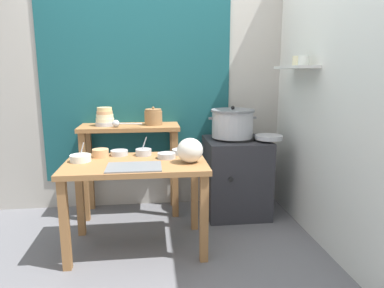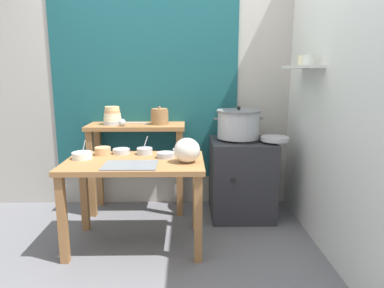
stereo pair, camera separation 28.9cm
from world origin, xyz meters
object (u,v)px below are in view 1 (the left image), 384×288
prep_table (136,175)px  prep_bowl_5 (100,153)px  prep_bowl_4 (182,151)px  back_shelf_table (130,147)px  plastic_bag (190,150)px  wide_pan (269,137)px  clay_pot (153,117)px  prep_bowl_1 (119,153)px  steamer_pot (232,123)px  prep_bowl_3 (80,158)px  serving_tray (134,167)px  ladle (117,124)px  prep_bowl_2 (166,155)px  prep_bowl_0 (144,152)px  bowl_stack_enamel (105,118)px  stove_block (236,176)px

prep_table → prep_bowl_5: (-0.29, 0.19, 0.15)m
prep_bowl_4 → back_shelf_table: bearing=131.5°
prep_bowl_4 → prep_table: bearing=-150.4°
plastic_bag → wide_pan: 0.99m
clay_pot → prep_bowl_1: clay_pot is taller
steamer_pot → prep_bowl_4: steamer_pot is taller
wide_pan → prep_bowl_3: bearing=-165.9°
serving_tray → prep_bowl_5: bearing=128.5°
plastic_bag → prep_bowl_1: plastic_bag is taller
wide_pan → clay_pot: bearing=166.5°
plastic_bag → ladle: bearing=131.2°
back_shelf_table → prep_bowl_2: back_shelf_table is taller
clay_pot → prep_bowl_0: clay_pot is taller
ladle → prep_bowl_3: ladle is taller
prep_bowl_5 → prep_bowl_1: bearing=16.1°
bowl_stack_enamel → prep_bowl_1: bowl_stack_enamel is taller
prep_bowl_4 → plastic_bag: bearing=-82.1°
prep_bowl_0 → ladle: bearing=121.2°
stove_block → wide_pan: wide_pan is taller
steamer_pot → prep_bowl_2: 0.88m
clay_pot → serving_tray: size_ratio=0.45×
back_shelf_table → clay_pot: bearing=0.0°
ladle → plastic_bag: (0.61, -0.70, -0.12)m
prep_bowl_5 → ladle: bearing=76.4°
plastic_bag → prep_bowl_3: plastic_bag is taller
ladle → plastic_bag: bearing=-48.8°
prep_bowl_4 → prep_bowl_0: bearing=-179.5°
bowl_stack_enamel → prep_bowl_3: bearing=-99.7°
clay_pot → bowl_stack_enamel: bearing=-179.5°
prep_table → steamer_pot: steamer_pot is taller
prep_bowl_1 → prep_bowl_5: size_ratio=1.08×
steamer_pot → bowl_stack_enamel: steamer_pot is taller
back_shelf_table → clay_pot: 0.38m
plastic_bag → prep_bowl_0: size_ratio=1.31×
plastic_bag → prep_bowl_3: (-0.85, 0.13, -0.07)m
serving_tray → wide_pan: size_ratio=1.54×
back_shelf_table → stove_block: back_shelf_table is taller
prep_bowl_0 → prep_bowl_3: bearing=-162.6°
ladle → serving_tray: 0.84m
stove_block → prep_bowl_3: 1.54m
wide_pan → steamer_pot: bearing=154.8°
wide_pan → serving_tray: bearing=-152.5°
bowl_stack_enamel → ladle: (0.12, -0.11, -0.04)m
back_shelf_table → ladle: ladle is taller
steamer_pot → prep_table: bearing=-145.6°
prep_bowl_2 → ladle: bearing=129.1°
prep_bowl_2 → prep_bowl_4: (0.13, 0.13, -0.00)m
prep_bowl_1 → prep_bowl_4: same height
clay_pot → prep_bowl_5: 0.74m
prep_bowl_1 → prep_table: bearing=-58.4°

